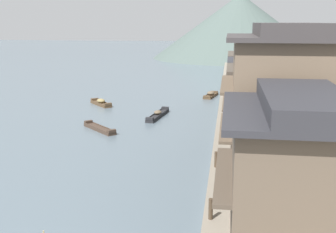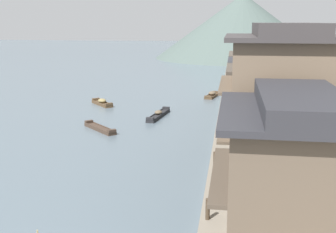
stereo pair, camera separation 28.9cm
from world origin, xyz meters
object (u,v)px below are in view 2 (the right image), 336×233
Objects in this scene: boat_moored_third at (212,95)px; mooring_post_dock_mid at (215,160)px; house_waterfront_tall at (264,99)px; mooring_post_dock_near at (208,209)px; boat_moored_far at (158,115)px; boat_moored_nearest at (102,103)px; house_waterfront_nearest at (296,168)px; boat_moored_second at (100,128)px; house_waterfront_far at (253,76)px; house_waterfront_second at (282,101)px; house_waterfront_narrow at (264,87)px.

mooring_post_dock_mid reaches higher than boat_moored_third.
house_waterfront_tall is 8.59m from mooring_post_dock_mid.
house_waterfront_tall reaches higher than mooring_post_dock_near.
mooring_post_dock_mid is (6.45, -16.62, 1.01)m from boat_moored_far.
boat_moored_nearest is 0.47× the size of house_waterfront_nearest.
mooring_post_dock_near is (10.72, -17.63, 1.07)m from boat_moored_second.
house_waterfront_far reaches higher than mooring_post_dock_near.
house_waterfront_second is at bearing -58.37° from boat_moored_far.
house_waterfront_tall is (4.95, -21.78, 3.48)m from boat_moored_third.
house_waterfront_nearest is at bearing -52.41° from boat_moored_second.
house_waterfront_nearest and house_waterfront_far have the same top height.
boat_moored_third is 0.74× the size of boat_moored_far.
boat_moored_third is at bearing 30.96° from boat_moored_nearest.
boat_moored_nearest is 0.62× the size of boat_moored_far.
house_waterfront_nearest is 30.01m from house_waterfront_far.
boat_moored_far is 11.16m from house_waterfront_narrow.
house_waterfront_narrow is 7.89m from house_waterfront_far.
boat_moored_nearest is at bearing -149.04° from boat_moored_third.
boat_moored_third is 13.56m from boat_moored_far.
house_waterfront_far is at bearing 95.20° from house_waterfront_narrow.
boat_moored_nearest is 0.94× the size of boat_moored_second.
boat_moored_nearest is at bearing 140.50° from house_waterfront_tall.
house_waterfront_far is (-0.50, 30.00, 0.00)m from house_waterfront_nearest.
boat_moored_far is at bearing 121.63° from house_waterfront_second.
house_waterfront_tall is 14.36m from house_waterfront_far.
boat_moored_third is 37.94m from house_waterfront_nearest.
house_waterfront_tall is 6.79× the size of mooring_post_dock_near.
boat_moored_third is (12.42, 7.45, -0.01)m from boat_moored_nearest.
boat_moored_second is 20.89m from boat_moored_third.
boat_moored_far is 0.86× the size of house_waterfront_tall.
mooring_post_dock_mid is at bearing -98.05° from house_waterfront_far.
house_waterfront_nearest is 7.77× the size of mooring_post_dock_mid.
house_waterfront_tall reaches higher than mooring_post_dock_mid.
house_waterfront_tall is (17.38, -14.32, 3.46)m from boat_moored_nearest.
mooring_post_dock_mid reaches higher than boat_moored_second.
house_waterfront_narrow is at bearing -14.21° from boat_moored_far.
boat_moored_nearest is at bearing 106.35° from boat_moored_second.
house_waterfront_far is (13.82, 11.40, 3.57)m from boat_moored_second.
house_waterfront_second is (14.53, -10.53, 4.86)m from boat_moored_second.
mooring_post_dock_mid is (-3.33, -7.51, -2.51)m from house_waterfront_tall.
boat_moored_nearest is 25.98m from mooring_post_dock_mid.
mooring_post_dock_mid reaches higher than boat_moored_far.
boat_moored_second is at bearing -140.48° from house_waterfront_far.
house_waterfront_tall is at bearing -89.08° from house_waterfront_far.
house_waterfront_narrow is (5.44, -15.27, 3.48)m from boat_moored_third.
boat_moored_second is at bearing 127.59° from house_waterfront_nearest.
house_waterfront_far is at bearing 90.92° from house_waterfront_tall.
boat_moored_second is 14.80m from house_waterfront_tall.
house_waterfront_nearest and house_waterfront_tall have the same top height.
house_waterfront_far is (4.72, -7.41, 3.47)m from boat_moored_third.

